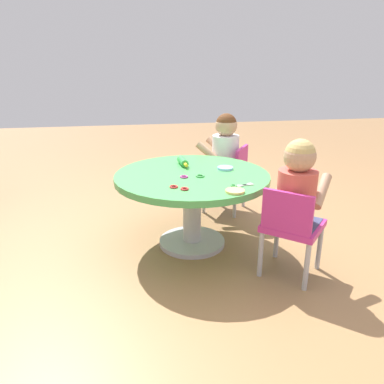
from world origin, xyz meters
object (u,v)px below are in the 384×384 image
at_px(rolling_pin, 183,161).
at_px(craft_scissors, 240,186).
at_px(craft_table, 192,189).
at_px(seated_child_right, 225,146).
at_px(child_chair_right, 229,175).
at_px(child_chair_left, 291,226).
at_px(seated_child_left, 297,186).

distance_m(rolling_pin, craft_scissors, 0.57).
height_order(craft_table, seated_child_right, seated_child_right).
height_order(child_chair_right, seated_child_right, seated_child_right).
relative_size(child_chair_right, rolling_pin, 2.32).
relative_size(craft_table, rolling_pin, 4.25).
height_order(child_chair_left, child_chair_right, same).
relative_size(craft_table, craft_scissors, 6.94).
bearing_deg(seated_child_right, seated_child_left, -171.85).
xyz_separation_m(craft_table, seated_child_right, (0.57, -0.36, 0.14)).
height_order(child_chair_left, seated_child_left, seated_child_left).
xyz_separation_m(seated_child_left, seated_child_right, (1.01, 0.14, 0.00)).
bearing_deg(child_chair_right, rolling_pin, 127.98).
distance_m(child_chair_left, craft_scissors, 0.36).
bearing_deg(rolling_pin, child_chair_right, -52.02).
bearing_deg(seated_child_left, craft_table, 48.65).
distance_m(seated_child_right, rolling_pin, 0.52).
relative_size(child_chair_left, child_chair_right, 1.00).
height_order(child_chair_left, seated_child_right, seated_child_right).
bearing_deg(craft_scissors, child_chair_right, -11.28).
bearing_deg(child_chair_right, craft_table, 144.24).
relative_size(child_chair_left, craft_scissors, 3.79).
relative_size(craft_table, child_chair_left, 1.83).
xyz_separation_m(rolling_pin, craft_scissors, (-0.51, -0.25, -0.02)).
bearing_deg(craft_table, child_chair_right, -35.76).
xyz_separation_m(seated_child_left, craft_scissors, (0.15, 0.28, -0.03)).
height_order(seated_child_left, craft_scissors, seated_child_left).
bearing_deg(child_chair_right, craft_scissors, 168.72).
height_order(seated_child_left, seated_child_right, same).
distance_m(seated_child_left, child_chair_right, 1.02).
distance_m(child_chair_left, seated_child_left, 0.23).
bearing_deg(seated_child_right, craft_table, 147.65).
bearing_deg(craft_scissors, seated_child_left, -118.18).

